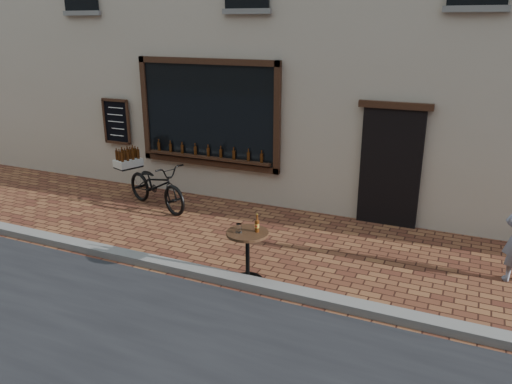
% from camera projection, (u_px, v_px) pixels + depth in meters
% --- Properties ---
extents(ground, '(90.00, 90.00, 0.00)m').
position_uv_depth(ground, '(210.00, 286.00, 7.27)').
color(ground, '#502619').
rests_on(ground, ground).
extents(kerb, '(90.00, 0.25, 0.12)m').
position_uv_depth(kerb, '(217.00, 276.00, 7.43)').
color(kerb, slate).
rests_on(kerb, ground).
extents(cargo_bicycle, '(2.23, 1.33, 1.05)m').
position_uv_depth(cargo_bicycle, '(155.00, 184.00, 10.22)').
color(cargo_bicycle, black).
rests_on(cargo_bicycle, ground).
extents(bistro_table, '(0.62, 0.62, 1.06)m').
position_uv_depth(bistro_table, '(248.00, 246.00, 7.22)').
color(bistro_table, black).
rests_on(bistro_table, ground).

